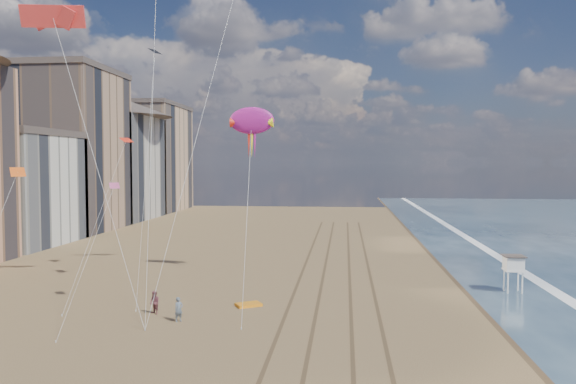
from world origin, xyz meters
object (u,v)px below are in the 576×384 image
(grounded_kite, at_px, (249,305))
(show_kite, at_px, (252,121))
(kite_flyer_a, at_px, (179,309))
(kite_flyer_b, at_px, (155,303))
(lifeguard_stand, at_px, (513,264))

(grounded_kite, bearing_deg, show_kite, 66.93)
(show_kite, height_order, kite_flyer_a, show_kite)
(show_kite, distance_m, kite_flyer_a, 23.10)
(show_kite, bearing_deg, kite_flyer_a, -99.66)
(kite_flyer_b, bearing_deg, lifeguard_stand, 56.18)
(grounded_kite, height_order, kite_flyer_b, kite_flyer_b)
(lifeguard_stand, distance_m, kite_flyer_a, 31.06)
(grounded_kite, relative_size, kite_flyer_b, 1.11)
(show_kite, bearing_deg, lifeguard_stand, -9.34)
(lifeguard_stand, bearing_deg, kite_flyer_a, -155.88)
(lifeguard_stand, relative_size, kite_flyer_b, 1.87)
(kite_flyer_b, bearing_deg, show_kite, 106.99)
(lifeguard_stand, bearing_deg, show_kite, 170.66)
(kite_flyer_a, bearing_deg, lifeguard_stand, -20.46)
(lifeguard_stand, xyz_separation_m, kite_flyer_a, (-28.31, -12.67, -1.74))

